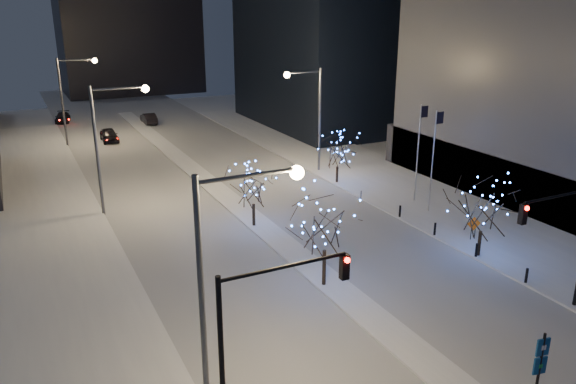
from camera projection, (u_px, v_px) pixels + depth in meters
ground at (435, 371)px, 25.19m from camera, size 160.00×160.00×0.00m
road at (196, 172)px, 54.87m from camera, size 20.00×130.00×0.02m
median at (213, 186)px, 50.61m from camera, size 2.00×80.00×0.15m
east_sidewalk at (416, 194)px, 48.49m from camera, size 10.00×90.00×0.15m
west_sidewalk at (58, 258)px, 36.20m from camera, size 8.00×90.00×0.15m
street_lamp_w_near at (227, 260)px, 21.03m from camera, size 4.40×0.56×10.00m
street_lamp_w_mid at (110, 132)px, 42.24m from camera, size 4.40×0.56×10.00m
street_lamp_w_far at (71, 89)px, 63.45m from camera, size 4.40×0.56×10.00m
street_lamp_east at (311, 107)px, 52.86m from camera, size 3.90×0.56×10.00m
traffic_signal_west at (262, 323)px, 20.10m from camera, size 5.26×0.43×7.00m
traffic_signal_east at (568, 231)px, 28.31m from camera, size 5.26×0.43×7.00m
flagpoles at (426, 150)px, 43.96m from camera, size 1.35×2.60×8.00m
bollards at (455, 239)px, 37.80m from camera, size 0.16×12.16×0.90m
car_near at (109, 135)px, 66.99m from camera, size 1.94×4.59×1.55m
car_mid at (149, 118)px, 77.05m from camera, size 1.60×4.47×1.47m
car_far at (63, 118)px, 78.01m from camera, size 2.56×4.76×1.31m
holiday_tree_median_near at (325, 224)px, 31.45m from camera, size 5.46×5.46×5.76m
holiday_tree_median_far at (253, 186)px, 40.43m from camera, size 4.79×4.79×4.66m
holiday_tree_plaza_near at (484, 207)px, 35.42m from camera, size 4.91×4.91×5.28m
holiday_tree_plaza_far at (338, 151)px, 50.52m from camera, size 4.92×4.92×4.63m
wayfinding_sign at (541, 362)px, 22.42m from camera, size 0.60×0.17×3.35m
construction_sign at (474, 226)px, 38.61m from camera, size 0.97×0.32×1.65m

